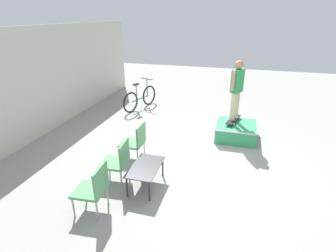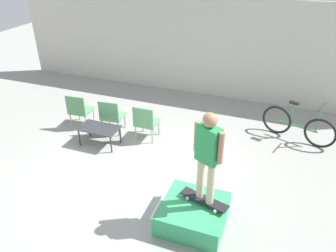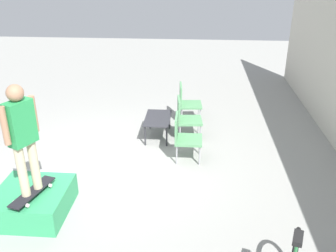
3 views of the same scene
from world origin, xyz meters
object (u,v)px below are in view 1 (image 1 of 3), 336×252
Objects in this scene: patio_chair_left at (94,187)px; skate_ramp_box at (236,131)px; coffee_table at (146,169)px; patio_chair_center at (118,160)px; skateboard_on_ramp at (233,119)px; person_skater at (237,86)px; bicycle at (140,98)px; patio_chair_right at (136,140)px.

skate_ramp_box is at bearing 144.26° from patio_chair_left.
coffee_table is 0.61m from patio_chair_center.
person_skater is at bearing 0.00° from skateboard_on_ramp.
person_skater is 3.54m from coffee_table.
coffee_table is 4.82m from bicycle.
person_skater is 0.95× the size of bicycle.
skate_ramp_box is 0.69× the size of person_skater.
patio_chair_center is at bearing 175.35° from patio_chair_left.
bicycle is (1.46, 3.43, -0.09)m from skateboard_on_ramp.
patio_chair_center reaches higher than coffee_table.
person_skater reaches higher than coffee_table.
skate_ramp_box is 1.29× the size of skateboard_on_ramp.
skate_ramp_box is at bearing 129.49° from patio_chair_right.
skateboard_on_ramp reaches higher than coffee_table.
patio_chair_center is (-2.98, 2.17, 0.02)m from skateboard_on_ramp.
coffee_table is 1.13m from patio_chair_right.
patio_chair_center is 0.53× the size of bicycle.
patio_chair_left is at bearing 148.92° from skate_ramp_box.
patio_chair_right is 0.53× the size of bicycle.
patio_chair_left is 1.89m from patio_chair_right.
patio_chair_center and patio_chair_right have the same top height.
patio_chair_center is at bearing 159.01° from skateboard_on_ramp.
coffee_table is at bearing -138.94° from bicycle.
skateboard_on_ramp is 3.69m from patio_chair_center.
person_skater is 3.13m from patio_chair_right.
patio_chair_right is (1.89, -0.00, 0.00)m from patio_chair_left.
skate_ramp_box is 1.24× the size of patio_chair_left.
patio_chair_left is (-3.93, 2.17, 0.02)m from skateboard_on_ramp.
patio_chair_center is at bearing -145.81° from bicycle.
coffee_table is 1.04× the size of patio_chair_left.
person_skater is at bearing -94.70° from bicycle.
bicycle reaches higher than coffee_table.
person_skater is (0.00, 0.00, 0.98)m from skateboard_on_ramp.
skate_ramp_box is 1.24× the size of patio_chair_right.
skate_ramp_box is 3.29m from coffee_table.
person_skater is 1.79× the size of patio_chair_right.
person_skater reaches higher than skateboard_on_ramp.
skate_ramp_box is 2.96m from patio_chair_right.
bicycle is (1.46, 3.43, -1.07)m from person_skater.
skateboard_on_ramp reaches higher than skate_ramp_box.
coffee_table is (-2.83, 1.67, 0.20)m from skate_ramp_box.
patio_chair_center is (0.01, 0.60, 0.10)m from coffee_table.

